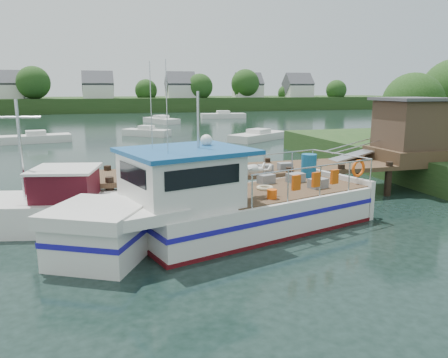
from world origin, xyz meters
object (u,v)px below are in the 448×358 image
object	(u,v)px
lobster_boat	(220,206)
moored_c	(259,136)
moored_far	(223,115)
moored_a	(36,138)
dock	(365,145)
work_boat	(40,209)
moored_rowboat	(161,155)
moored_d	(161,120)
moored_b	(146,132)

from	to	relation	value
lobster_boat	moored_c	bearing A→B (deg)	50.04
moored_far	moored_a	distance (m)	37.43
dock	work_boat	bearing A→B (deg)	-172.19
dock	moored_rowboat	xyz separation A→B (m)	(-8.19, 11.46, -1.82)
lobster_boat	work_boat	bearing A→B (deg)	140.41
moored_c	moored_d	size ratio (longest dim) A/B	0.98
moored_d	moored_far	bearing A→B (deg)	41.69
work_boat	moored_c	distance (m)	28.84
dock	moored_rowboat	size ratio (longest dim) A/B	4.32
moored_rowboat	moored_b	distance (m)	16.47
work_boat	moored_c	xyz separation A→B (m)	(17.10, 23.22, -0.32)
dock	moored_b	bearing A→B (deg)	104.75
moored_rowboat	moored_b	size ratio (longest dim) A/B	0.77
dock	moored_far	distance (m)	52.92
moored_a	moored_c	bearing A→B (deg)	-1.87
moored_rowboat	moored_far	distance (m)	43.93
moored_b	moored_d	world-z (taller)	moored_d
moored_rowboat	dock	bearing A→B (deg)	-62.78
dock	moored_b	distance (m)	28.92
work_boat	moored_rowboat	world-z (taller)	work_boat
moored_rowboat	moored_a	world-z (taller)	moored_rowboat
dock	moored_far	xyz separation A→B (m)	(8.09, 52.26, -1.78)
moored_b	lobster_boat	bearing A→B (deg)	-90.06
moored_d	lobster_boat	bearing A→B (deg)	-87.96
lobster_boat	moored_b	xyz separation A→B (m)	(1.18, 32.43, -0.63)
work_boat	moored_b	bearing A→B (deg)	89.18
moored_d	moored_rowboat	bearing A→B (deg)	-90.24
lobster_boat	work_boat	distance (m)	6.47
lobster_boat	work_boat	size ratio (longest dim) A/B	1.36
lobster_boat	moored_far	size ratio (longest dim) A/B	1.56
moored_a	moored_c	size ratio (longest dim) A/B	0.91
moored_a	moored_b	world-z (taller)	moored_a
moored_rowboat	moored_d	size ratio (longest dim) A/B	0.54
work_boat	moored_b	distance (m)	30.73
moored_b	work_boat	bearing A→B (deg)	-101.37
moored_a	moored_d	bearing A→B (deg)	62.63
moored_rowboat	moored_a	size ratio (longest dim) A/B	0.61
work_boat	moored_far	distance (m)	58.75
moored_a	moored_d	xyz separation A→B (m)	(14.37, 19.45, 0.01)
lobster_boat	moored_rowboat	world-z (taller)	lobster_boat
lobster_boat	moored_far	world-z (taller)	lobster_boat
lobster_boat	moored_a	world-z (taller)	lobster_boat
lobster_boat	moored_b	distance (m)	32.45
dock	moored_rowboat	bearing A→B (deg)	125.55
lobster_boat	work_boat	world-z (taller)	lobster_boat
moored_far	lobster_boat	bearing A→B (deg)	-114.63
moored_rowboat	moored_b	bearing A→B (deg)	78.74
moored_rowboat	moored_c	bearing A→B (deg)	33.75
dock	lobster_boat	bearing A→B (deg)	-152.11
moored_d	moored_c	bearing A→B (deg)	-67.58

